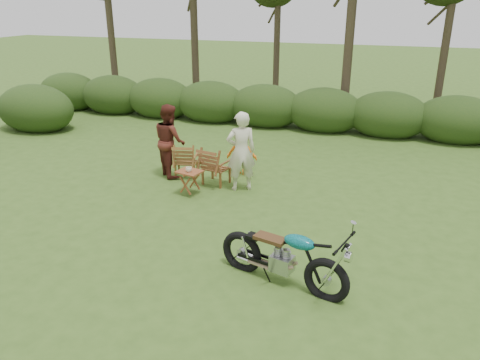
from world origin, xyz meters
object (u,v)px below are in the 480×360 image
(motorcycle, at_px, (281,282))
(child, at_px, (242,174))
(lawn_chair_left, at_px, (187,176))
(adult_b, at_px, (172,175))
(side_table, at_px, (190,183))
(cup, at_px, (189,169))
(adult_a, at_px, (241,189))
(lawn_chair_right, at_px, (216,183))

(motorcycle, xyz_separation_m, child, (-2.10, 4.30, 0.00))
(lawn_chair_left, bearing_deg, adult_b, -9.39)
(side_table, relative_size, child, 0.47)
(adult_b, bearing_deg, cup, 177.18)
(cup, distance_m, adult_a, 1.33)
(motorcycle, xyz_separation_m, lawn_chair_right, (-2.45, 3.49, 0.00))
(adult_a, xyz_separation_m, child, (-0.31, 0.95, 0.00))
(lawn_chair_left, xyz_separation_m, adult_a, (1.53, -0.36, 0.00))
(motorcycle, bearing_deg, lawn_chair_right, 139.74)
(cup, bearing_deg, child, 68.13)
(adult_b, bearing_deg, lawn_chair_right, -144.50)
(motorcycle, bearing_deg, child, 130.69)
(lawn_chair_left, height_order, adult_a, adult_a)
(adult_b, bearing_deg, adult_a, -145.69)
(motorcycle, height_order, lawn_chair_right, motorcycle)
(lawn_chair_right, bearing_deg, adult_b, 2.80)
(lawn_chair_right, distance_m, lawn_chair_left, 0.90)
(adult_a, bearing_deg, child, -102.50)
(side_table, bearing_deg, adult_a, 33.55)
(lawn_chair_right, xyz_separation_m, adult_a, (0.66, -0.14, 0.00))
(cup, bearing_deg, adult_b, 133.02)
(motorcycle, distance_m, adult_a, 3.80)
(motorcycle, xyz_separation_m, adult_b, (-3.72, 3.69, 0.00))
(cup, relative_size, adult_b, 0.08)
(side_table, distance_m, child, 1.75)
(lawn_chair_left, bearing_deg, lawn_chair_right, 151.91)
(side_table, xyz_separation_m, cup, (0.01, -0.05, 0.33))
(lawn_chair_left, xyz_separation_m, cup, (0.57, -1.06, 0.60))
(lawn_chair_right, bearing_deg, cup, 81.37)
(adult_b, bearing_deg, side_table, 178.26)
(lawn_chair_right, distance_m, adult_a, 0.68)
(side_table, bearing_deg, lawn_chair_left, 118.88)
(side_table, height_order, cup, cup)
(child, bearing_deg, adult_b, 14.27)
(motorcycle, height_order, adult_b, adult_b)
(side_table, bearing_deg, motorcycle, -44.34)
(lawn_chair_right, height_order, child, child)
(side_table, bearing_deg, lawn_chair_right, 68.30)
(motorcycle, xyz_separation_m, cup, (-2.76, 2.66, 0.60))
(cup, distance_m, adult_b, 1.53)
(lawn_chair_right, relative_size, child, 0.77)
(lawn_chair_left, xyz_separation_m, side_table, (0.56, -1.01, 0.28))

